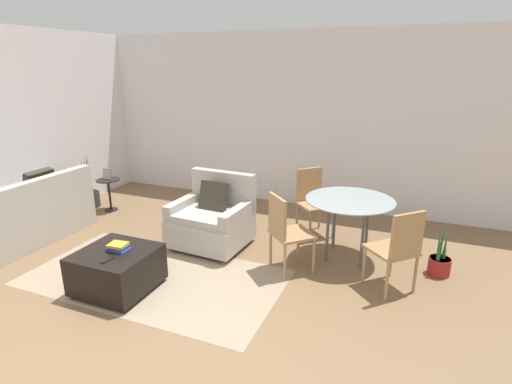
{
  "coord_description": "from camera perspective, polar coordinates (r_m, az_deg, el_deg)",
  "views": [
    {
      "loc": [
        2.09,
        -2.17,
        2.23
      ],
      "look_at": [
        0.33,
        2.13,
        0.75
      ],
      "focal_mm": 28.0,
      "sensor_mm": 36.0,
      "label": 1
    }
  ],
  "objects": [
    {
      "name": "area_rug",
      "position": [
        4.63,
        -14.26,
        -11.7
      ],
      "size": [
        2.79,
        1.48,
        0.01
      ],
      "color": "gray",
      "rests_on": "ground_plane"
    },
    {
      "name": "wall_back",
      "position": [
        6.57,
        3.59,
        10.18
      ],
      "size": [
        12.0,
        0.06,
        2.75
      ],
      "color": "white",
      "rests_on": "ground_plane"
    },
    {
      "name": "potted_plant_small",
      "position": [
        4.92,
        24.75,
        -9.14
      ],
      "size": [
        0.24,
        0.24,
        0.57
      ],
      "color": "maroon",
      "rests_on": "ground_plane"
    },
    {
      "name": "potted_plant",
      "position": [
        7.09,
        -22.81,
        -0.42
      ],
      "size": [
        0.34,
        0.34,
        0.9
      ],
      "color": "#333338",
      "rests_on": "ground_plane"
    },
    {
      "name": "ground_plane",
      "position": [
        3.75,
        -18.39,
        -19.9
      ],
      "size": [
        20.0,
        20.0,
        0.0
      ],
      "primitive_type": "plane",
      "color": "brown"
    },
    {
      "name": "dining_chair_near_left",
      "position": [
        4.41,
        4.21,
        -5.21
      ],
      "size": [
        0.59,
        0.59,
        0.9
      ],
      "color": "tan",
      "rests_on": "ground_plane"
    },
    {
      "name": "side_table",
      "position": [
        6.74,
        -20.27,
        0.42
      ],
      "size": [
        0.36,
        0.36,
        0.51
      ],
      "color": "black",
      "rests_on": "ground_plane"
    },
    {
      "name": "dining_chair_near_right",
      "position": [
        4.23,
        19.66,
        -7.27
      ],
      "size": [
        0.59,
        0.59,
        0.9
      ],
      "color": "tan",
      "rests_on": "ground_plane"
    },
    {
      "name": "tv_remote_primary",
      "position": [
        4.14,
        -20.49,
        -9.1
      ],
      "size": [
        0.05,
        0.13,
        0.01
      ],
      "color": "black",
      "rests_on": "ottoman"
    },
    {
      "name": "armchair",
      "position": [
        5.13,
        -6.26,
        -3.92
      ],
      "size": [
        0.95,
        0.86,
        0.91
      ],
      "color": "#B2ADA3",
      "rests_on": "ground_plane"
    },
    {
      "name": "picture_frame",
      "position": [
        6.68,
        -20.49,
        2.37
      ],
      "size": [
        0.16,
        0.07,
        0.17
      ],
      "color": "#8C6647",
      "rests_on": "side_table"
    },
    {
      "name": "dining_chair_far_left",
      "position": [
        5.47,
        8.08,
        -0.72
      ],
      "size": [
        0.59,
        0.59,
        0.9
      ],
      "color": "tan",
      "rests_on": "ground_plane"
    },
    {
      "name": "dining_table",
      "position": [
        4.78,
        13.21,
        -2.07
      ],
      "size": [
        1.03,
        1.03,
        0.75
      ],
      "color": "#99A8AD",
      "rests_on": "ground_plane"
    },
    {
      "name": "couch",
      "position": [
        5.96,
        -31.68,
        -3.95
      ],
      "size": [
        0.91,
        2.07,
        0.91
      ],
      "color": "#B2ADA3",
      "rests_on": "ground_plane"
    },
    {
      "name": "ottoman",
      "position": [
        4.4,
        -19.23,
        -10.31
      ],
      "size": [
        0.73,
        0.72,
        0.44
      ],
      "color": "black",
      "rests_on": "ground_plane"
    },
    {
      "name": "wall_left",
      "position": [
        6.46,
        -32.78,
        7.3
      ],
      "size": [
        0.06,
        12.0,
        2.75
      ],
      "color": "white",
      "rests_on": "ground_plane"
    },
    {
      "name": "book_stack",
      "position": [
        4.3,
        -19.1,
        -7.45
      ],
      "size": [
        0.23,
        0.17,
        0.08
      ],
      "color": "#2D478C",
      "rests_on": "ottoman"
    }
  ]
}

